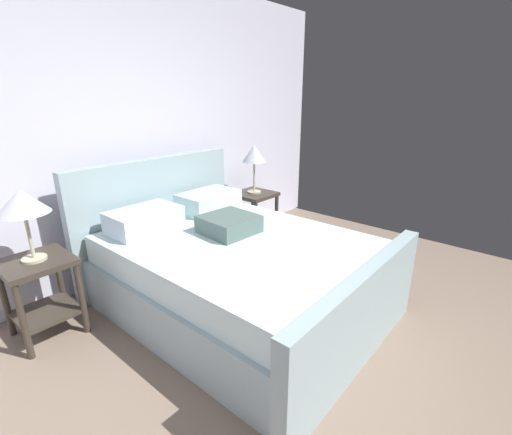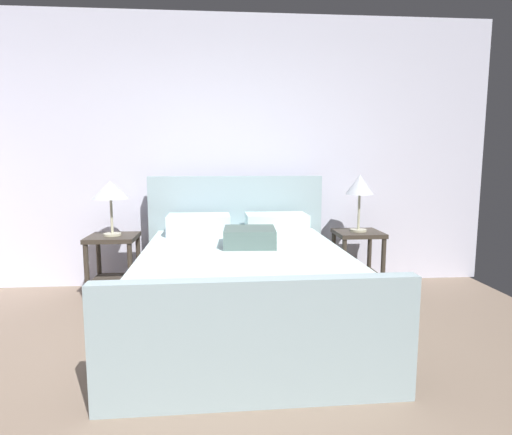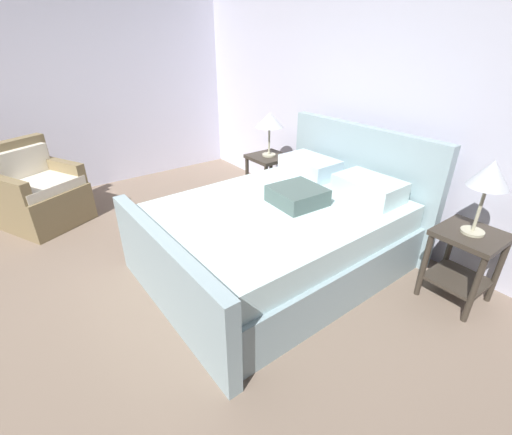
% 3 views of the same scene
% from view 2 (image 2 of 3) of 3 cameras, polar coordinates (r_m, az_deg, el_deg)
% --- Properties ---
extents(wall_back, '(5.72, 0.12, 2.73)m').
position_cam_2_polar(wall_back, '(4.44, -5.47, 8.64)').
color(wall_back, silver).
rests_on(wall_back, ground).
extents(bed, '(1.74, 2.22, 1.14)m').
position_cam_2_polar(bed, '(3.34, -1.75, -8.77)').
color(bed, '#95ADB4').
rests_on(bed, ground).
extents(nightstand_right, '(0.44, 0.44, 0.60)m').
position_cam_2_polar(nightstand_right, '(4.31, 13.50, -4.40)').
color(nightstand_right, '#372F27').
rests_on(nightstand_right, ground).
extents(table_lamp_right, '(0.27, 0.27, 0.55)m').
position_cam_2_polar(table_lamp_right, '(4.22, 13.77, 4.07)').
color(table_lamp_right, '#B7B293').
rests_on(table_lamp_right, nightstand_right).
extents(nightstand_left, '(0.44, 0.44, 0.60)m').
position_cam_2_polar(nightstand_left, '(4.18, -18.62, -4.96)').
color(nightstand_left, '#372F27').
rests_on(nightstand_left, ground).
extents(table_lamp_left, '(0.33, 0.33, 0.50)m').
position_cam_2_polar(table_lamp_left, '(4.10, -18.98, 3.34)').
color(table_lamp_left, '#B7B293').
rests_on(table_lamp_left, nightstand_left).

